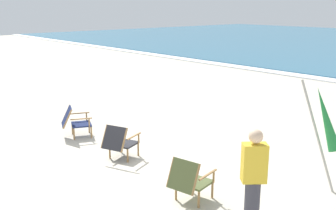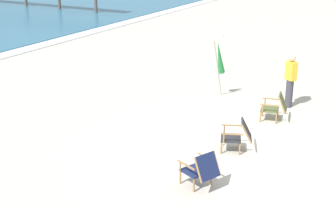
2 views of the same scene
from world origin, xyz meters
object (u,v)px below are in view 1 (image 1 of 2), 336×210
person_near_chairs (253,183)px  beach_chair_mid_center (189,179)px  beach_chair_front_right (75,121)px  umbrella_furled_green (326,120)px  beach_chair_back_left (120,141)px

person_near_chairs → beach_chair_mid_center: bearing=179.0°
beach_chair_front_right → umbrella_furled_green: size_ratio=0.45×
beach_chair_mid_center → person_near_chairs: size_ratio=0.50×
beach_chair_back_left → umbrella_furled_green: umbrella_furled_green is taller
beach_chair_back_left → beach_chair_front_right: 2.04m
beach_chair_back_left → umbrella_furled_green: bearing=29.7°
umbrella_furled_green → person_near_chairs: bearing=-86.2°
beach_chair_mid_center → person_near_chairs: person_near_chairs is taller
beach_chair_front_right → umbrella_furled_green: (5.58, 2.01, 0.87)m
umbrella_furled_green → person_near_chairs: umbrella_furled_green is taller
beach_chair_back_left → person_near_chairs: (3.69, -0.23, 0.41)m
beach_chair_back_left → umbrella_furled_green: size_ratio=0.45×
beach_chair_mid_center → umbrella_furled_green: (1.16, 2.23, 0.87)m
umbrella_furled_green → person_near_chairs: (0.15, -2.25, -0.46)m
beach_chair_mid_center → beach_chair_back_left: size_ratio=0.90×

